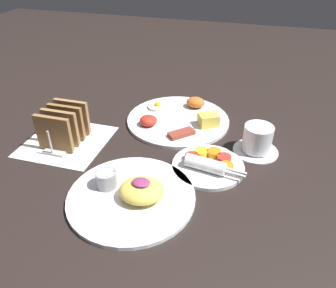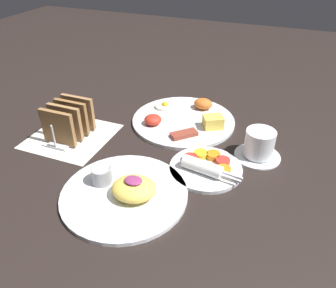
{
  "view_description": "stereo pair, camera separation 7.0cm",
  "coord_description": "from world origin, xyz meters",
  "px_view_note": "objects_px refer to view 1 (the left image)",
  "views": [
    {
      "loc": [
        0.26,
        -0.65,
        0.51
      ],
      "look_at": [
        0.07,
        0.04,
        0.03
      ],
      "focal_mm": 35.0,
      "sensor_mm": 36.0,
      "label": 1
    },
    {
      "loc": [
        0.33,
        -0.62,
        0.51
      ],
      "look_at": [
        0.07,
        0.04,
        0.03
      ],
      "focal_mm": 35.0,
      "sensor_mm": 36.0,
      "label": 2
    }
  ],
  "objects_px": {
    "plate_breakfast": "(179,118)",
    "toast_rack": "(64,126)",
    "coffee_cup": "(257,140)",
    "plate_foreground": "(132,193)",
    "plate_condiments": "(208,164)"
  },
  "relations": [
    {
      "from": "plate_condiments",
      "to": "toast_rack",
      "type": "relative_size",
      "value": 1.26
    },
    {
      "from": "plate_breakfast",
      "to": "plate_foreground",
      "type": "relative_size",
      "value": 1.1
    },
    {
      "from": "toast_rack",
      "to": "coffee_cup",
      "type": "xyz_separation_m",
      "value": [
        0.51,
        0.1,
        -0.02
      ]
    },
    {
      "from": "plate_breakfast",
      "to": "plate_condiments",
      "type": "height_order",
      "value": "plate_breakfast"
    },
    {
      "from": "plate_condiments",
      "to": "plate_foreground",
      "type": "bearing_deg",
      "value": -132.59
    },
    {
      "from": "plate_foreground",
      "to": "toast_rack",
      "type": "xyz_separation_m",
      "value": [
        -0.26,
        0.16,
        0.04
      ]
    },
    {
      "from": "plate_breakfast",
      "to": "toast_rack",
      "type": "xyz_separation_m",
      "value": [
        -0.27,
        -0.2,
        0.04
      ]
    },
    {
      "from": "toast_rack",
      "to": "coffee_cup",
      "type": "height_order",
      "value": "toast_rack"
    },
    {
      "from": "plate_condiments",
      "to": "toast_rack",
      "type": "height_order",
      "value": "toast_rack"
    },
    {
      "from": "plate_breakfast",
      "to": "coffee_cup",
      "type": "bearing_deg",
      "value": -23.4
    },
    {
      "from": "coffee_cup",
      "to": "plate_foreground",
      "type": "bearing_deg",
      "value": -134.02
    },
    {
      "from": "plate_breakfast",
      "to": "toast_rack",
      "type": "distance_m",
      "value": 0.34
    },
    {
      "from": "plate_foreground",
      "to": "coffee_cup",
      "type": "relative_size",
      "value": 2.38
    },
    {
      "from": "plate_condiments",
      "to": "plate_breakfast",
      "type": "bearing_deg",
      "value": 121.54
    },
    {
      "from": "plate_foreground",
      "to": "toast_rack",
      "type": "relative_size",
      "value": 1.93
    }
  ]
}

